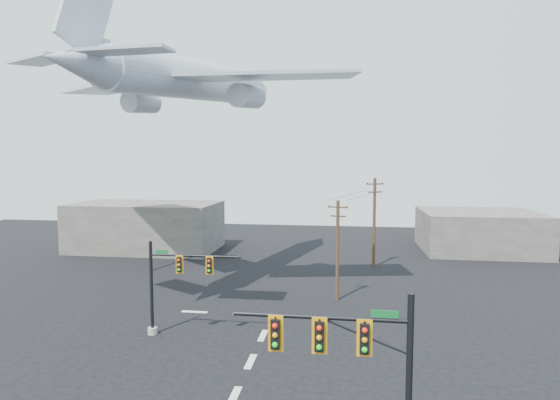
# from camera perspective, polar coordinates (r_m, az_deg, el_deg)

# --- Properties ---
(ground) EXTENTS (120.00, 120.00, 0.00)m
(ground) POSITION_cam_1_polar(r_m,az_deg,el_deg) (24.87, -5.63, -22.74)
(ground) COLOR black
(ground) RESTS_ON ground
(lane_markings) EXTENTS (14.00, 21.20, 0.01)m
(lane_markings) POSITION_cam_1_polar(r_m,az_deg,el_deg) (29.58, -3.06, -18.02)
(lane_markings) COLOR silver
(lane_markings) RESTS_ON ground
(signal_mast_near) EXTENTS (6.64, 0.76, 6.93)m
(signal_mast_near) POSITION_cam_1_polar(r_m,az_deg,el_deg) (17.93, 10.14, -20.34)
(signal_mast_near) COLOR gray
(signal_mast_near) RESTS_ON ground
(signal_mast_far) EXTENTS (6.32, 0.69, 6.24)m
(signal_mast_far) POSITION_cam_1_polar(r_m,az_deg,el_deg) (31.82, -13.23, -10.08)
(signal_mast_far) COLOR gray
(signal_mast_far) RESTS_ON ground
(utility_pole_a) EXTENTS (1.62, 0.52, 8.24)m
(utility_pole_a) POSITION_cam_1_polar(r_m,az_deg,el_deg) (38.65, 7.02, -5.87)
(utility_pole_a) COLOR #49311F
(utility_pole_a) RESTS_ON ground
(utility_pole_b) EXTENTS (1.86, 0.80, 9.59)m
(utility_pole_b) POSITION_cam_1_polar(r_m,az_deg,el_deg) (51.13, 11.41, -2.47)
(utility_pole_b) COLOR #49311F
(utility_pole_b) RESTS_ON ground
(power_lines) EXTENTS (5.29, 12.67, 0.03)m
(power_lines) POSITION_cam_1_polar(r_m,az_deg,el_deg) (44.43, 9.60, 0.65)
(power_lines) COLOR black
(airliner) EXTENTS (29.83, 32.03, 8.55)m
(airliner) POSITION_cam_1_polar(r_m,az_deg,el_deg) (43.76, -10.50, 14.12)
(airliner) COLOR silver
(building_left) EXTENTS (18.00, 10.00, 6.00)m
(building_left) POSITION_cam_1_polar(r_m,az_deg,el_deg) (62.38, -15.97, -3.10)
(building_left) COLOR slate
(building_left) RESTS_ON ground
(building_right) EXTENTS (14.00, 12.00, 5.00)m
(building_right) POSITION_cam_1_polar(r_m,az_deg,el_deg) (64.25, 23.09, -3.53)
(building_right) COLOR slate
(building_right) RESTS_ON ground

